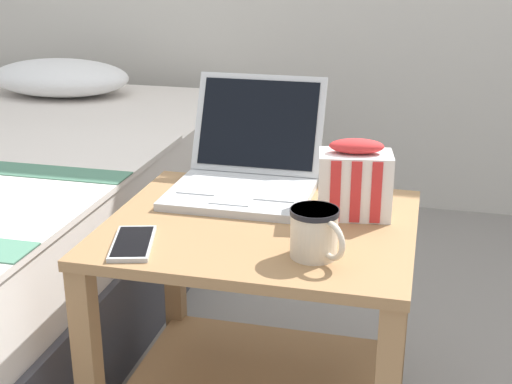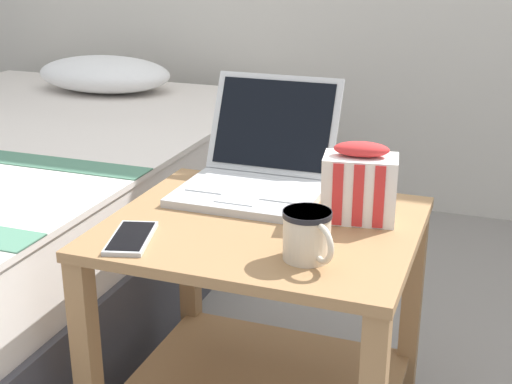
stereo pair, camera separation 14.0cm
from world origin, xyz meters
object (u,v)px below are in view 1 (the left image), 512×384
at_px(laptop, 246,170).
at_px(cell_phone, 133,243).
at_px(snack_bag, 355,181).
at_px(mug_front_left, 315,231).

distance_m(laptop, cell_phone, 0.38).
distance_m(snack_bag, cell_phone, 0.47).
distance_m(laptop, snack_bag, 0.28).
bearing_deg(mug_front_left, snack_bag, 78.32).
relative_size(laptop, mug_front_left, 3.20).
height_order(laptop, cell_phone, laptop).
relative_size(laptop, cell_phone, 2.10).
distance_m(mug_front_left, cell_phone, 0.35).
xyz_separation_m(laptop, snack_bag, (0.26, -0.10, 0.03)).
bearing_deg(mug_front_left, cell_phone, -174.23).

